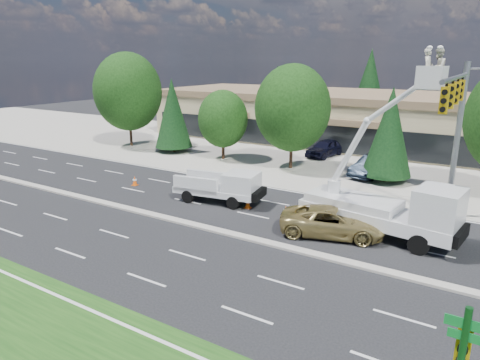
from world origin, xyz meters
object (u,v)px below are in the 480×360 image
Objects in this scene: signal_mast at (457,120)px; utility_pickup at (223,190)px; bucket_truck at (391,201)px; minivan at (332,222)px.

signal_mast is 14.20m from utility_pickup.
bucket_truck is (10.61, -0.17, 1.14)m from utility_pickup.
bucket_truck is at bearing -9.55° from utility_pickup.
utility_pickup is 10.67m from bucket_truck.
utility_pickup is 0.60× the size of bucket_truck.
bucket_truck is at bearing -80.14° from minivan.
signal_mast is at bearing -65.97° from minivan.
signal_mast is 1.75× the size of utility_pickup.
signal_mast is 1.85× the size of minivan.
bucket_truck reaches higher than utility_pickup.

